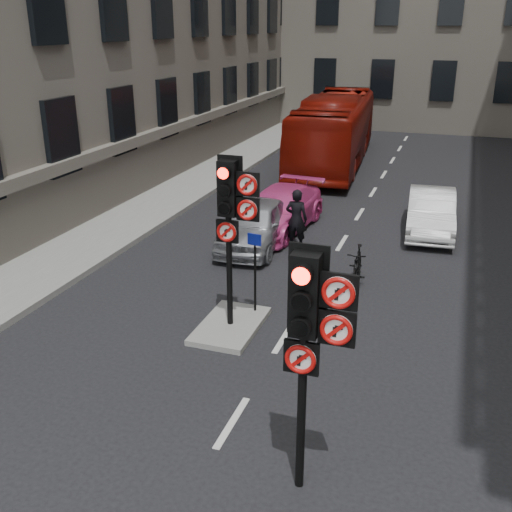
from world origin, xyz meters
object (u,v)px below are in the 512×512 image
Objects in this scene: signal_near at (311,323)px; info_sign at (255,262)px; signal_far at (232,207)px; car_silver at (256,224)px; car_pink at (279,210)px; motorcyclist at (296,219)px; bus_red at (334,130)px; motorcycle at (357,266)px; car_white at (431,212)px.

signal_near is 1.98× the size of info_sign.
signal_far is at bearing 123.02° from signal_near.
signal_far is 1.61m from info_sign.
car_silver reaches higher than car_pink.
car_silver is 1.17m from motorcyclist.
car_silver is 0.35× the size of bus_red.
car_silver reaches higher than motorcycle.
signal_far is 1.98× the size of info_sign.
bus_red is 6.13× the size of info_sign.
motorcyclist is (-2.68, 9.17, -1.71)m from signal_near.
car_white is 2.51× the size of motorcycle.
car_pink is 4.56m from motorcycle.
signal_near is 2.28× the size of motorcycle.
info_sign reaches higher than car_silver.
motorcycle is 3.17m from info_sign.
motorcyclist is at bearing 133.90° from motorcycle.
bus_red is at bearing -83.48° from motorcyclist.
car_silver is (-3.81, 8.96, -1.92)m from signal_near.
info_sign is at bearing 116.71° from signal_near.
car_pink is 2.82× the size of motorcycle.
car_pink is at bearing -167.80° from car_white.
signal_near is 9.92m from car_silver.
car_pink is at bearing -56.32° from motorcyclist.
bus_red is 6.39× the size of motorcyclist.
car_pink is at bearing 108.89° from signal_near.
signal_far is at bearing 90.61° from motorcyclist.
bus_red is 7.08× the size of motorcycle.
signal_near reaches higher than info_sign.
car_white is at bearing 69.87° from motorcycle.
bus_red reaches higher than car_pink.
signal_near is 2.06× the size of motorcyclist.
car_white is at bearing 29.53° from car_silver.
motorcycle is (3.42, -13.06, -1.07)m from bus_red.
motorcyclist is 0.96× the size of info_sign.
car_silver is 5.51m from car_white.
car_silver is 2.50× the size of motorcycle.
motorcycle is (2.03, 3.20, -2.23)m from signal_far.
signal_near reaches higher than motorcyclist.
motorcyclist is (0.94, -1.40, 0.23)m from car_pink.
motorcycle is (-1.44, -4.67, -0.18)m from car_white.
signal_far is 8.85m from car_white.
bus_red is (-4.86, 8.39, 0.90)m from car_white.
car_white is at bearing 85.80° from signal_near.
car_silver is 1.00× the size of car_white.
info_sign is (-3.26, -7.13, 0.64)m from car_white.
car_pink is 2.44× the size of info_sign.
signal_near is 11.35m from car_pink.
motorcyclist is at bearing 106.26° from signal_near.
signal_near is 0.32× the size of bus_red.
bus_red reaches higher than car_silver.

